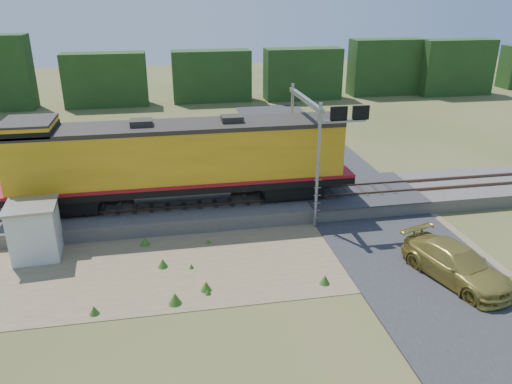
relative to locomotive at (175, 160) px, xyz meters
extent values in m
plane|color=#475123|center=(3.90, -6.00, -3.45)|extent=(140.00, 140.00, 0.00)
cube|color=slate|center=(3.90, 0.00, -3.05)|extent=(70.00, 5.00, 0.80)
cube|color=brown|center=(3.90, -0.72, -2.57)|extent=(70.00, 0.10, 0.16)
cube|color=brown|center=(3.90, 0.72, -2.57)|extent=(70.00, 0.10, 0.16)
cube|color=#8C7754|center=(1.90, -5.50, -3.43)|extent=(26.00, 8.00, 0.03)
cube|color=#38383A|center=(10.90, 0.00, -2.62)|extent=(7.00, 5.20, 0.06)
cube|color=#38383A|center=(10.90, 16.00, -3.41)|extent=(7.00, 24.00, 0.08)
cube|color=#1F3C16|center=(3.90, 32.00, -0.20)|extent=(36.00, 3.00, 6.50)
cube|color=#1F3C16|center=(43.90, 32.00, -0.45)|extent=(50.00, 3.00, 6.00)
cube|color=black|center=(-6.07, 0.00, -2.05)|extent=(3.52, 2.25, 0.88)
cube|color=black|center=(6.64, 0.00, -2.05)|extent=(3.52, 2.25, 0.88)
cube|color=black|center=(0.28, 0.00, -1.43)|extent=(19.54, 2.93, 0.35)
cylinder|color=gray|center=(0.28, 0.00, -1.90)|extent=(5.37, 1.17, 1.17)
cube|color=gold|center=(0.28, 0.00, 0.26)|extent=(18.08, 2.83, 3.03)
cube|color=maroon|center=(0.28, 0.00, -1.14)|extent=(19.54, 2.98, 0.18)
cube|color=#28231E|center=(0.28, 0.00, 1.89)|extent=(18.08, 2.88, 0.23)
cube|color=gold|center=(-7.34, 0.00, 2.11)|extent=(2.54, 2.83, 0.68)
cube|color=#28231E|center=(-7.34, 0.00, 2.50)|extent=(2.54, 2.88, 0.12)
cube|color=black|center=(-7.34, 0.00, 2.07)|extent=(2.59, 2.88, 0.34)
cube|color=maroon|center=(-8.80, 0.00, -0.08)|extent=(0.10, 1.95, 1.17)
cube|color=#28231E|center=(-1.67, 0.00, 2.11)|extent=(1.17, 0.98, 0.44)
cube|color=#28231E|center=(3.22, 0.00, 2.11)|extent=(1.17, 0.98, 0.44)
cube|color=silver|center=(-6.97, -3.47, -2.12)|extent=(2.27, 2.27, 2.66)
cube|color=gray|center=(-6.97, -3.47, -0.74)|extent=(2.49, 2.49, 0.13)
cylinder|color=gray|center=(7.35, -2.80, 0.01)|extent=(0.18, 0.18, 6.91)
cylinder|color=gray|center=(7.35, 2.80, 0.01)|extent=(0.18, 0.18, 6.91)
cube|color=gray|center=(7.35, 0.00, 3.07)|extent=(0.25, 6.20, 0.25)
cube|color=gray|center=(8.53, -2.80, 2.48)|extent=(2.57, 0.15, 0.15)
cube|color=black|center=(8.34, -2.80, 2.87)|extent=(0.89, 0.15, 0.74)
cube|color=black|center=(9.52, -2.80, 2.87)|extent=(0.89, 0.15, 0.74)
imported|color=#B59F43|center=(11.97, -9.19, -2.66)|extent=(3.67, 5.85, 1.58)
camera|label=1|loc=(-0.40, -26.68, 8.72)|focal=35.00mm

